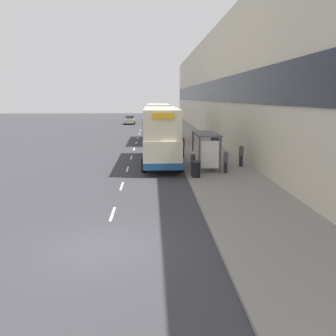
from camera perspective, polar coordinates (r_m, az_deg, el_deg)
The scene contains 23 objects.
ground_plane at distance 13.38m, azimuth -10.14°, elevation -11.89°, with size 220.00×220.00×0.00m, color #38383D.
pavement at distance 51.21m, azimuth 2.82°, elevation 5.09°, with size 5.00×93.00×0.14m.
terrace_facade at distance 51.50m, azimuth 7.41°, elevation 12.19°, with size 3.10×93.00×12.98m.
lane_mark_0 at distance 16.92m, azimuth -8.46°, elevation -6.94°, with size 0.12×2.00×0.01m.
lane_mark_1 at distance 21.99m, azimuth -7.07°, elevation -2.76°, with size 0.12×2.00×0.01m.
lane_mark_2 at distance 27.14m, azimuth -6.20°, elevation -0.16°, with size 0.12×2.00×0.01m.
lane_mark_3 at distance 32.34m, azimuth -5.61°, elevation 1.61°, with size 0.12×2.00×0.01m.
lane_mark_4 at distance 37.56m, azimuth -5.19°, elevation 2.89°, with size 0.12×2.00×0.01m.
lane_mark_5 at distance 42.79m, azimuth -4.87°, elevation 3.86°, with size 0.12×2.00×0.01m.
lane_mark_6 at distance 48.04m, azimuth -4.62°, elevation 4.61°, with size 0.12×2.00×0.01m.
lane_mark_7 at distance 53.29m, azimuth -4.41°, elevation 5.22°, with size 0.12×2.00×0.01m.
lane_mark_8 at distance 58.55m, azimuth -4.25°, elevation 5.72°, with size 0.12×2.00×0.01m.
bus_shelter at distance 26.33m, azimuth 6.27°, elevation 3.62°, with size 1.60×4.20×2.48m.
double_decker_bus_near at distance 29.07m, azimuth -1.11°, elevation 5.17°, with size 2.85×10.97×4.30m.
double_decker_bus_ahead at distance 44.12m, azimuth -1.51°, elevation 7.07°, with size 2.85×10.71×4.30m.
car_0 at distance 70.68m, azimuth -2.35°, elevation 7.31°, with size 2.03×3.86×1.79m.
car_1 at distance 72.57m, azimuth -5.83°, elevation 7.31°, with size 1.92×4.13×1.67m.
car_2 at distance 63.25m, azimuth -1.52°, elevation 6.88°, with size 2.05×4.33×1.70m.
pedestrian_at_shelter at distance 27.70m, azimuth 11.08°, elevation 1.99°, with size 0.33×0.33×1.67m.
pedestrian_1 at distance 25.11m, azimuth 8.79°, elevation 1.08°, with size 0.31×0.31×1.58m.
pedestrian_2 at distance 31.44m, azimuth 2.25°, elevation 3.27°, with size 0.34×0.34×1.73m.
pedestrian_3 at distance 23.85m, azimuth 3.81°, elevation 0.68°, with size 0.31×0.31×1.59m.
litter_bin at distance 23.57m, azimuth 4.31°, elevation -0.15°, with size 0.55×0.55×1.05m.
Camera 1 is at (1.77, -12.24, 5.11)m, focal length 40.00 mm.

